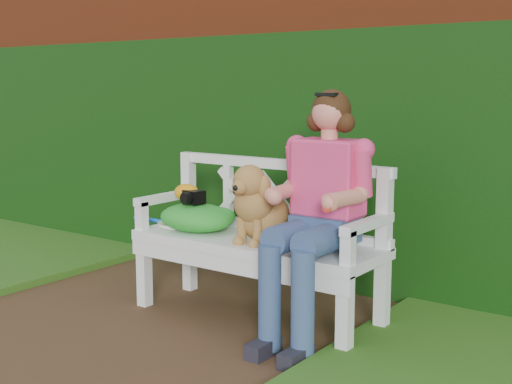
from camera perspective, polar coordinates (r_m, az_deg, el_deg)
The scene contains 10 objects.
ground at distance 3.81m, azimuth -13.66°, elevation -12.13°, with size 60.00×60.00×0.00m, color #45301E.
brick_wall at distance 5.00m, azimuth 2.75°, elevation 6.00°, with size 10.00×0.30×2.20m, color maroon.
ivy_hedge at distance 4.84m, azimuth 1.29°, elevation 2.94°, with size 10.00×0.18×1.70m, color #16360C.
garden_bench at distance 4.00m, azimuth -0.00°, elevation -7.23°, with size 1.58×0.60×0.48m, color white, non-canonical shape.
seated_woman at distance 3.65m, azimuth 5.67°, elevation -2.47°, with size 0.54×0.72×1.27m, color #D6547C, non-canonical shape.
dog at distance 3.83m, azimuth 0.41°, elevation -0.83°, with size 0.30×0.41×0.45m, color #9E522C, non-canonical shape.
tennis_racket at distance 4.31m, azimuth -6.70°, elevation -2.66°, with size 0.56×0.24×0.03m, color beige, non-canonical shape.
green_bag at distance 4.16m, azimuth -4.97°, elevation -2.06°, with size 0.49×0.38×0.17m, color #1A7B29, non-canonical shape.
camera_item at distance 4.13m, azimuth -5.18°, elevation -0.41°, with size 0.12×0.09×0.08m, color black.
baseball_glove at distance 4.21m, azimuth -5.79°, elevation -0.05°, with size 0.17×0.13×0.11m, color orange.
Camera 1 is at (2.75, -2.27, 1.35)m, focal length 48.00 mm.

